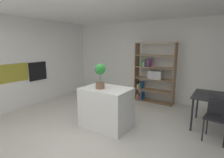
{
  "coord_description": "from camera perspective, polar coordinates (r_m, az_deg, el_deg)",
  "views": [
    {
      "loc": [
        2.07,
        -2.81,
        1.91
      ],
      "look_at": [
        -0.07,
        0.49,
        1.13
      ],
      "focal_mm": 28.16,
      "sensor_mm": 36.0,
      "label": 1
    }
  ],
  "objects": [
    {
      "name": "cabinet_niche_splashback",
      "position": [
        5.67,
        -30.65,
        1.49
      ],
      "size": [
        0.01,
        1.17,
        0.52
      ],
      "color": "#9E932D",
      "rests_on": "ground_plane"
    },
    {
      "name": "potted_plant_on_island",
      "position": [
        3.89,
        -3.94,
        1.67
      ],
      "size": [
        0.24,
        0.24,
        0.55
      ],
      "color": "brown",
      "rests_on": "kitchen_island"
    },
    {
      "name": "ceiling_slab",
      "position": [
        3.58,
        -3.66,
        24.25
      ],
      "size": [
        7.29,
        6.14,
        0.06
      ],
      "color": "white",
      "rests_on": "ground_plane"
    },
    {
      "name": "kitchen_island",
      "position": [
        4.13,
        -1.86,
        -9.23
      ],
      "size": [
        1.09,
        0.77,
        0.93
      ],
      "primitive_type": "cube",
      "color": "white",
      "rests_on": "ground_plane"
    },
    {
      "name": "tall_cabinet_run_left",
      "position": [
        6.07,
        -29.34,
        4.46
      ],
      "size": [
        0.61,
        5.54,
        2.69
      ],
      "primitive_type": "cube",
      "color": "white",
      "rests_on": "ground_plane"
    },
    {
      "name": "dining_table",
      "position": [
        4.59,
        31.46,
        -5.7
      ],
      "size": [
        1.06,
        0.95,
        0.78
      ],
      "color": "#232328",
      "rests_on": "ground_plane"
    },
    {
      "name": "back_partition",
      "position": [
        6.23,
        13.47,
        5.73
      ],
      "size": [
        7.29,
        0.06,
        2.69
      ],
      "primitive_type": "cube",
      "color": "white",
      "rests_on": "ground_plane"
    },
    {
      "name": "open_bookshelf",
      "position": [
        5.94,
        13.05,
        1.43
      ],
      "size": [
        1.29,
        0.37,
        1.96
      ],
      "color": "#997551",
      "rests_on": "ground_plane"
    },
    {
      "name": "built_in_oven",
      "position": [
        6.12,
        -22.95,
        2.4
      ],
      "size": [
        0.06,
        0.6,
        0.58
      ],
      "color": "black",
      "rests_on": "ground_plane"
    },
    {
      "name": "ground_plane",
      "position": [
        3.98,
        -3.15,
        -17.46
      ],
      "size": [
        10.04,
        10.04,
        0.0
      ],
      "primitive_type": "plane",
      "color": "beige"
    },
    {
      "name": "dining_chair_near",
      "position": [
        4.15,
        31.16,
        -9.55
      ],
      "size": [
        0.47,
        0.46,
        0.9
      ],
      "rotation": [
        0.0,
        0.0,
        -0.13
      ],
      "color": "#232328",
      "rests_on": "ground_plane"
    }
  ]
}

